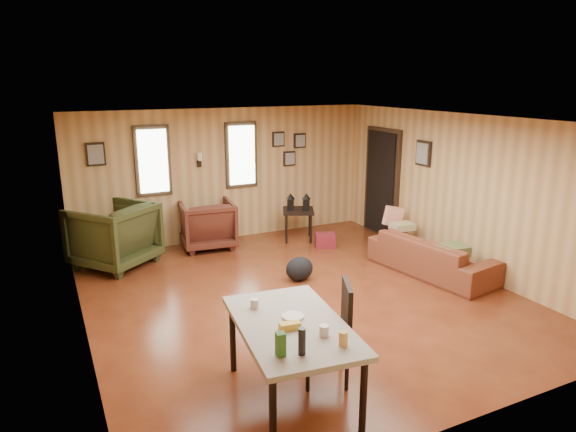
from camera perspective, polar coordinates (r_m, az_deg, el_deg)
name	(u,v)px	position (r m, az deg, el deg)	size (l,w,h in m)	color
room	(303,206)	(7.05, 1.69, 1.14)	(5.54, 6.04, 2.44)	brown
sofa	(432,249)	(8.10, 15.72, -3.60)	(1.99, 0.58, 0.78)	brown
recliner_brown	(207,222)	(9.11, -8.97, -0.67)	(0.90, 0.84, 0.93)	#4D2117
recliner_green	(114,232)	(8.54, -18.82, -1.71)	(1.09, 1.02, 1.12)	#303518
end_table	(137,232)	(9.01, -16.48, -1.72)	(0.69, 0.66, 0.71)	black
side_table	(298,208)	(9.40, 1.16, 0.88)	(0.74, 0.74, 0.89)	black
cooler	(325,240)	(9.12, 4.16, -2.71)	(0.42, 0.37, 0.25)	maroon
backpack	(299,269)	(7.61, 1.28, -5.89)	(0.47, 0.39, 0.36)	black
sofa_pillows	(422,234)	(8.40, 14.69, -1.99)	(0.63, 1.91, 0.39)	#546136
dining_table	(292,331)	(4.70, 0.41, -12.64)	(1.09, 1.63, 1.01)	gray
dining_chair	(334,327)	(5.10, 5.13, -12.16)	(0.61, 0.61, 1.02)	#303518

